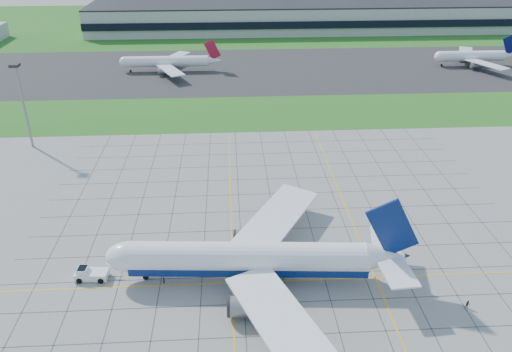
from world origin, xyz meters
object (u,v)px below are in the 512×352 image
at_px(distant_jet_2, 473,56).
at_px(airliner, 250,259).
at_px(pushback_tug, 90,274).
at_px(light_mast, 22,96).
at_px(distant_jet_1, 168,61).
at_px(crew_far, 468,305).
at_px(crew_near, 164,280).

bearing_deg(distant_jet_2, airliner, -126.82).
height_order(airliner, pushback_tug, airliner).
bearing_deg(light_mast, distant_jet_1, 67.10).
distance_m(light_mast, airliner, 92.42).
relative_size(crew_far, distant_jet_1, 0.04).
xyz_separation_m(crew_near, distant_jet_2, (126.82, 147.17, 3.71)).
xyz_separation_m(light_mast, crew_far, (102.30, -76.37, -15.34)).
bearing_deg(airliner, distant_jet_2, 57.17).
height_order(light_mast, pushback_tug, light_mast).
xyz_separation_m(airliner, crew_near, (-16.73, -0.11, -4.31)).
bearing_deg(pushback_tug, distant_jet_2, 49.69).
distance_m(pushback_tug, distant_jet_1, 143.61).
relative_size(crew_far, distant_jet_2, 0.04).
bearing_deg(distant_jet_2, pushback_tug, -134.30).
height_order(crew_near, crew_far, crew_far).
relative_size(light_mast, distant_jet_1, 0.60).
distance_m(airliner, crew_far, 40.33).
xyz_separation_m(light_mast, pushback_tug, (32.24, -64.00, -15.05)).
xyz_separation_m(distant_jet_1, distant_jet_2, (139.97, 1.25, -0.00)).
height_order(distant_jet_1, distant_jet_2, same).
bearing_deg(crew_far, pushback_tug, 175.52).
bearing_deg(distant_jet_1, distant_jet_2, 0.51).
bearing_deg(distant_jet_1, pushback_tug, -90.54).
distance_m(airliner, distant_jet_1, 148.84).
height_order(light_mast, crew_near, light_mast).
xyz_separation_m(crew_near, distant_jet_1, (-13.15, 145.92, 3.71)).
height_order(crew_far, distant_jet_1, distant_jet_1).
bearing_deg(pushback_tug, airliner, -0.12).
distance_m(pushback_tug, distant_jet_2, 202.38).
relative_size(light_mast, crew_far, 15.14).
bearing_deg(crew_near, light_mast, 56.63).
height_order(pushback_tug, distant_jet_2, distant_jet_2).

